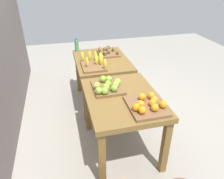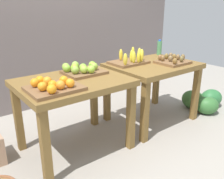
{
  "view_description": "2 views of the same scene",
  "coord_description": "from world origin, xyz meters",
  "px_view_note": "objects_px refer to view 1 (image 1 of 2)",
  "views": [
    {
      "loc": [
        -2.49,
        0.61,
        2.0
      ],
      "look_at": [
        0.01,
        -0.02,
        0.52
      ],
      "focal_mm": 34.44,
      "sensor_mm": 36.0,
      "label": 1
    },
    {
      "loc": [
        -1.63,
        -2.0,
        1.45
      ],
      "look_at": [
        -0.06,
        0.02,
        0.55
      ],
      "focal_mm": 38.96,
      "sensor_mm": 36.0,
      "label": 2
    }
  ],
  "objects_px": {
    "display_table_left": "(122,104)",
    "orange_bin": "(147,105)",
    "display_table_right": "(102,66)",
    "water_bottle": "(77,45)",
    "kiwi_bin": "(108,52)",
    "apple_bin": "(108,86)",
    "watermelon_pile": "(105,72)",
    "banana_crate": "(94,63)"
  },
  "relations": [
    {
      "from": "orange_bin",
      "to": "watermelon_pile",
      "type": "bearing_deg",
      "value": -1.67
    },
    {
      "from": "water_bottle",
      "to": "watermelon_pile",
      "type": "distance_m",
      "value": 0.99
    },
    {
      "from": "watermelon_pile",
      "to": "display_table_left",
      "type": "bearing_deg",
      "value": 173.07
    },
    {
      "from": "display_table_right",
      "to": "water_bottle",
      "type": "bearing_deg",
      "value": 34.96
    },
    {
      "from": "banana_crate",
      "to": "kiwi_bin",
      "type": "relative_size",
      "value": 1.22
    },
    {
      "from": "banana_crate",
      "to": "watermelon_pile",
      "type": "xyz_separation_m",
      "value": [
        1.07,
        -0.4,
        -0.68
      ]
    },
    {
      "from": "display_table_left",
      "to": "kiwi_bin",
      "type": "bearing_deg",
      "value": -6.11
    },
    {
      "from": "display_table_right",
      "to": "watermelon_pile",
      "type": "relative_size",
      "value": 1.59
    },
    {
      "from": "display_table_left",
      "to": "orange_bin",
      "type": "height_order",
      "value": "orange_bin"
    },
    {
      "from": "display_table_right",
      "to": "apple_bin",
      "type": "bearing_deg",
      "value": 172.3
    },
    {
      "from": "watermelon_pile",
      "to": "banana_crate",
      "type": "bearing_deg",
      "value": 159.62
    },
    {
      "from": "display_table_left",
      "to": "banana_crate",
      "type": "height_order",
      "value": "banana_crate"
    },
    {
      "from": "orange_bin",
      "to": "apple_bin",
      "type": "height_order",
      "value": "apple_bin"
    },
    {
      "from": "display_table_right",
      "to": "apple_bin",
      "type": "distance_m",
      "value": 0.96
    },
    {
      "from": "apple_bin",
      "to": "banana_crate",
      "type": "bearing_deg",
      "value": 2.67
    },
    {
      "from": "banana_crate",
      "to": "water_bottle",
      "type": "xyz_separation_m",
      "value": [
        0.7,
        0.17,
        0.05
      ]
    },
    {
      "from": "kiwi_bin",
      "to": "display_table_right",
      "type": "bearing_deg",
      "value": 143.44
    },
    {
      "from": "water_bottle",
      "to": "kiwi_bin",
      "type": "bearing_deg",
      "value": -120.83
    },
    {
      "from": "display_table_left",
      "to": "apple_bin",
      "type": "relative_size",
      "value": 2.56
    },
    {
      "from": "apple_bin",
      "to": "orange_bin",
      "type": "bearing_deg",
      "value": -146.98
    },
    {
      "from": "orange_bin",
      "to": "watermelon_pile",
      "type": "height_order",
      "value": "orange_bin"
    },
    {
      "from": "apple_bin",
      "to": "watermelon_pile",
      "type": "distance_m",
      "value": 1.94
    },
    {
      "from": "apple_bin",
      "to": "water_bottle",
      "type": "height_order",
      "value": "water_bottle"
    },
    {
      "from": "display_table_left",
      "to": "watermelon_pile",
      "type": "bearing_deg",
      "value": -6.93
    },
    {
      "from": "display_table_right",
      "to": "orange_bin",
      "type": "distance_m",
      "value": 1.42
    },
    {
      "from": "display_table_left",
      "to": "water_bottle",
      "type": "xyz_separation_m",
      "value": [
        1.59,
        0.33,
        0.21
      ]
    },
    {
      "from": "orange_bin",
      "to": "water_bottle",
      "type": "distance_m",
      "value": 1.93
    },
    {
      "from": "display_table_left",
      "to": "watermelon_pile",
      "type": "xyz_separation_m",
      "value": [
        1.96,
        -0.24,
        -0.52
      ]
    },
    {
      "from": "orange_bin",
      "to": "apple_bin",
      "type": "distance_m",
      "value": 0.55
    },
    {
      "from": "apple_bin",
      "to": "display_table_right",
      "type": "bearing_deg",
      "value": -7.7
    },
    {
      "from": "display_table_right",
      "to": "water_bottle",
      "type": "distance_m",
      "value": 0.61
    },
    {
      "from": "display_table_left",
      "to": "orange_bin",
      "type": "xyz_separation_m",
      "value": [
        -0.28,
        -0.17,
        0.15
      ]
    },
    {
      "from": "display_table_right",
      "to": "watermelon_pile",
      "type": "xyz_separation_m",
      "value": [
        0.84,
        -0.24,
        -0.52
      ]
    },
    {
      "from": "display_table_left",
      "to": "kiwi_bin",
      "type": "xyz_separation_m",
      "value": [
        1.31,
        -0.14,
        0.15
      ]
    },
    {
      "from": "watermelon_pile",
      "to": "kiwi_bin",
      "type": "bearing_deg",
      "value": 171.42
    },
    {
      "from": "banana_crate",
      "to": "water_bottle",
      "type": "distance_m",
      "value": 0.72
    },
    {
      "from": "orange_bin",
      "to": "apple_bin",
      "type": "relative_size",
      "value": 1.08
    },
    {
      "from": "display_table_right",
      "to": "kiwi_bin",
      "type": "relative_size",
      "value": 2.88
    },
    {
      "from": "orange_bin",
      "to": "banana_crate",
      "type": "bearing_deg",
      "value": 15.9
    },
    {
      "from": "apple_bin",
      "to": "banana_crate",
      "type": "xyz_separation_m",
      "value": [
        0.71,
        0.03,
        0.0
      ]
    },
    {
      "from": "display_table_left",
      "to": "display_table_right",
      "type": "bearing_deg",
      "value": 0.0
    },
    {
      "from": "banana_crate",
      "to": "kiwi_bin",
      "type": "height_order",
      "value": "banana_crate"
    }
  ]
}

